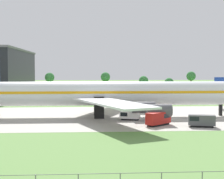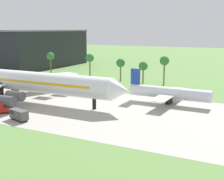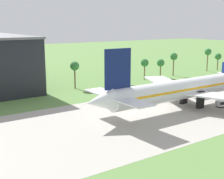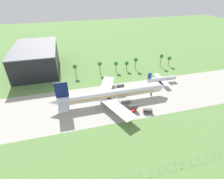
{
  "view_description": "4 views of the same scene",
  "coord_description": "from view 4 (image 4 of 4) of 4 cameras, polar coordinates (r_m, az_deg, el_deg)",
  "views": [
    {
      "loc": [
        -30.81,
        -87.1,
        11.97
      ],
      "look_at": [
        -25.36,
        -0.51,
        6.91
      ],
      "focal_mm": 55.0,
      "sensor_mm": 36.0,
      "label": 1
    },
    {
      "loc": [
        44.51,
        -71.2,
        21.38
      ],
      "look_at": [
        8.3,
        -0.51,
        5.91
      ],
      "focal_mm": 50.0,
      "sensor_mm": 36.0,
      "label": 2
    },
    {
      "loc": [
        -102.92,
        -64.06,
        25.49
      ],
      "look_at": [
        -59.03,
        -0.51,
        8.93
      ],
      "focal_mm": 50.0,
      "sensor_mm": 36.0,
      "label": 3
    },
    {
      "loc": [
        -50.86,
        -93.9,
        68.98
      ],
      "look_at": [
        -24.46,
        5.0,
        6.0
      ],
      "focal_mm": 28.0,
      "sensor_mm": 36.0,
      "label": 4
    }
  ],
  "objects": [
    {
      "name": "palm_tree_row",
      "position": [
        158.84,
        5.1,
        9.03
      ],
      "size": [
        92.36,
        3.6,
        12.2
      ],
      "color": "brown",
      "rests_on": "ground_plane"
    },
    {
      "name": "baggage_tug",
      "position": [
        114.13,
        2.9,
        -4.93
      ],
      "size": [
        5.08,
        3.2,
        2.03
      ],
      "color": "black",
      "rests_on": "ground_plane"
    },
    {
      "name": "terminal_building",
      "position": [
        174.8,
        -23.43,
        9.41
      ],
      "size": [
        36.72,
        61.2,
        20.81
      ],
      "color": "black",
      "rests_on": "ground_plane"
    },
    {
      "name": "ground_plane",
      "position": [
        127.13,
        11.31,
        -1.95
      ],
      "size": [
        600.0,
        600.0,
        0.0
      ],
      "primitive_type": "plane",
      "color": "#5B8442"
    },
    {
      "name": "catering_van",
      "position": [
        109.4,
        6.95,
        -6.73
      ],
      "size": [
        6.14,
        5.74,
        2.88
      ],
      "color": "black",
      "rests_on": "ground_plane"
    },
    {
      "name": "no_stopping_sign",
      "position": [
        88.28,
        21.29,
        -21.78
      ],
      "size": [
        0.44,
        0.08,
        1.68
      ],
      "color": "gray",
      "rests_on": "ground_plane"
    },
    {
      "name": "regional_aircraft",
      "position": [
        144.92,
        15.84,
        3.31
      ],
      "size": [
        24.29,
        21.62,
        9.64
      ],
      "color": "silver",
      "rests_on": "ground_plane"
    },
    {
      "name": "fuel_truck",
      "position": [
        110.58,
        11.47,
        -6.84
      ],
      "size": [
        5.8,
        3.44,
        2.55
      ],
      "color": "black",
      "rests_on": "ground_plane"
    },
    {
      "name": "jet_airliner",
      "position": [
        115.29,
        -0.36,
        -1.6
      ],
      "size": [
        79.73,
        55.0,
        19.21
      ],
      "color": "white",
      "rests_on": "ground_plane"
    },
    {
      "name": "taxiway_strip",
      "position": [
        127.13,
        11.31,
        -1.95
      ],
      "size": [
        320.0,
        44.0,
        0.02
      ],
      "color": "#A8A399",
      "rests_on": "ground_plane"
    },
    {
      "name": "perimeter_fence",
      "position": [
        93.06,
        26.46,
        -19.42
      ],
      "size": [
        80.1,
        0.1,
        2.1
      ],
      "color": "slate",
      "rests_on": "ground_plane"
    }
  ]
}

